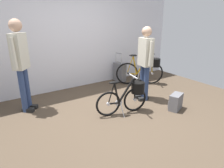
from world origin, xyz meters
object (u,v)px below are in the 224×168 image
backpack_on_floor (176,102)px  visitor_near_wall (21,60)px  folding_bike_foreground (128,95)px  visitor_browsing (145,60)px  display_bike_left (144,69)px  rolling_suitcase (120,72)px

backpack_on_floor → visitor_near_wall: bearing=146.9°
visitor_near_wall → backpack_on_floor: 3.14m
folding_bike_foreground → visitor_browsing: size_ratio=0.65×
visitor_near_wall → display_bike_left: bearing=-1.6°
visitor_browsing → rolling_suitcase: size_ratio=1.94×
visitor_browsing → backpack_on_floor: visitor_browsing is taller
rolling_suitcase → backpack_on_floor: bearing=-93.0°
folding_bike_foreground → visitor_near_wall: bearing=143.5°
visitor_near_wall → visitor_browsing: 2.51m
folding_bike_foreground → rolling_suitcase: bearing=59.1°
visitor_near_wall → backpack_on_floor: bearing=-33.1°
rolling_suitcase → display_bike_left: bearing=-52.0°
display_bike_left → visitor_near_wall: size_ratio=0.64×
folding_bike_foreground → rolling_suitcase: 1.95m
display_bike_left → visitor_browsing: 1.17m
display_bike_left → visitor_browsing: bearing=-132.4°
folding_bike_foreground → backpack_on_floor: bearing=-26.1°
visitor_browsing → rolling_suitcase: (0.28, 1.33, -0.63)m
display_bike_left → rolling_suitcase: 0.71m
folding_bike_foreground → visitor_near_wall: size_ratio=0.59×
visitor_near_wall → rolling_suitcase: 2.78m
folding_bike_foreground → backpack_on_floor: folding_bike_foreground is taller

